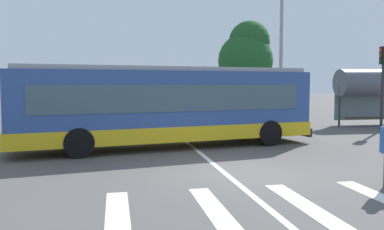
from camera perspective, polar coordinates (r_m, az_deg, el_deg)
name	(u,v)px	position (r m, az deg, el deg)	size (l,w,h in m)	color
ground_plane	(238,173)	(11.49, 6.39, -7.94)	(160.00, 160.00, 0.00)	#514F4C
city_transit_bus	(167,106)	(15.79, -3.53, 1.27)	(11.87, 4.76, 3.06)	black
parked_car_champagne	(109,110)	(26.77, -11.45, 0.71)	(1.88, 4.50, 1.35)	black
parked_car_white	(151,110)	(26.54, -5.73, 0.74)	(1.89, 4.51, 1.35)	black
parked_car_teal	(192,108)	(27.71, -0.02, 0.92)	(2.01, 4.57, 1.35)	black
traffic_light_far_corner	(383,74)	(23.31, 24.90, 5.16)	(0.33, 0.32, 4.32)	#28282B
bus_stop_shelter	(376,84)	(25.93, 24.08, 3.95)	(4.61, 1.54, 3.25)	#28282B
twin_arm_street_lamp	(282,22)	(24.91, 12.28, 12.42)	(4.97, 0.32, 9.74)	#939399
background_tree_right	(247,55)	(33.54, 7.57, 8.24)	(4.38, 4.38, 7.45)	brown
crosswalk_painted_stripes	(303,204)	(8.84, 15.17, -11.80)	(7.89, 3.18, 0.01)	silver
lane_center_line	(209,160)	(13.29, 2.31, -6.21)	(0.16, 24.00, 0.01)	silver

